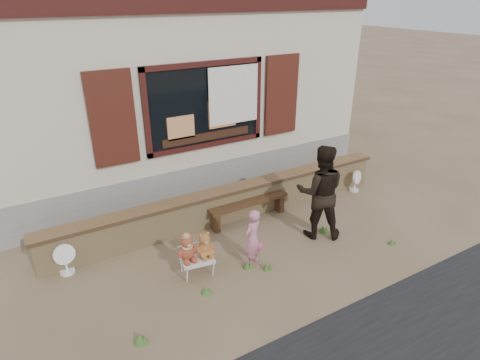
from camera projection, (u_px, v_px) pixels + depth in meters
ground at (257, 243)px, 7.17m from camera, size 80.00×80.00×0.00m
shopfront at (161, 85)px, 9.84m from camera, size 8.04×5.13×4.00m
brick_wall at (230, 203)px, 7.80m from camera, size 7.10×0.36×0.67m
bench at (247, 205)px, 7.79m from camera, size 1.68×0.40×0.43m
folding_chair at (197, 259)px, 6.28m from camera, size 0.56×0.51×0.31m
teddy_bear_left at (187, 247)px, 6.13m from camera, size 0.37×0.33×0.45m
teddy_bear_right at (205, 244)px, 6.23m from camera, size 0.34×0.31×0.42m
child at (252, 238)px, 6.39m from camera, size 0.44×0.37×1.01m
adult at (320, 192)px, 7.05m from camera, size 1.08×1.02×1.75m
fan_left at (65, 259)px, 6.29m from camera, size 0.34×0.23×0.54m
fan_right at (355, 181)px, 8.94m from camera, size 0.32×0.21×0.49m
grass_tufts at (254, 273)px, 6.28m from camera, size 4.69×1.07×0.16m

